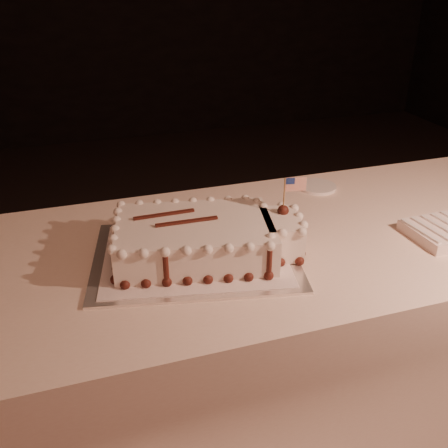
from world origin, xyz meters
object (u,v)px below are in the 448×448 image
object	(u,v)px
side_plate	(317,187)
sheet_cake	(206,238)
banquet_table	(273,339)
cake_board	(195,256)

from	to	relation	value
side_plate	sheet_cake	bearing A→B (deg)	-146.99
banquet_table	side_plate	xyz separation A→B (m)	(0.27, 0.28, 0.38)
banquet_table	side_plate	size ratio (longest dim) A/B	18.28
cake_board	sheet_cake	bearing A→B (deg)	0.25
side_plate	banquet_table	bearing A→B (deg)	-133.43
banquet_table	side_plate	world-z (taller)	side_plate
sheet_cake	side_plate	distance (m)	0.59
banquet_table	side_plate	bearing A→B (deg)	46.57
sheet_cake	cake_board	bearing A→B (deg)	168.93
sheet_cake	side_plate	size ratio (longest dim) A/B	4.00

